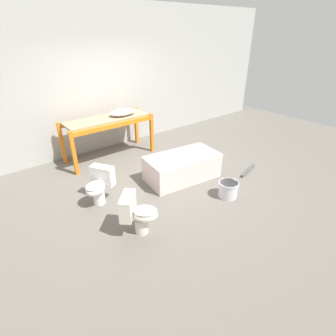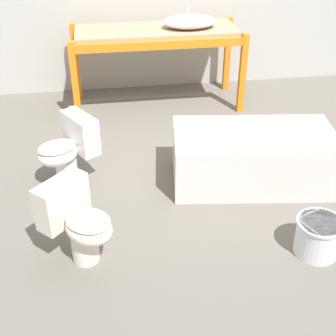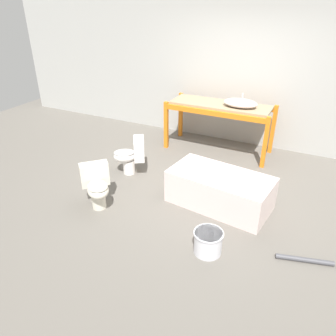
{
  "view_description": "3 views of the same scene",
  "coord_description": "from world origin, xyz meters",
  "px_view_note": "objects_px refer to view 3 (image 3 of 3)",
  "views": [
    {
      "loc": [
        -2.67,
        -3.75,
        2.61
      ],
      "look_at": [
        -0.27,
        -0.75,
        0.58
      ],
      "focal_mm": 28.0,
      "sensor_mm": 36.0,
      "label": 1
    },
    {
      "loc": [
        -0.91,
        -3.81,
        2.41
      ],
      "look_at": [
        -0.46,
        -0.83,
        0.48
      ],
      "focal_mm": 50.0,
      "sensor_mm": 36.0,
      "label": 2
    },
    {
      "loc": [
        1.45,
        -4.22,
        2.68
      ],
      "look_at": [
        -0.23,
        -0.82,
        0.65
      ],
      "focal_mm": 35.0,
      "sensor_mm": 36.0,
      "label": 3
    }
  ],
  "objects_px": {
    "toilet_near": "(131,155)",
    "bucket_white": "(208,242)",
    "bathtub_main": "(220,188)",
    "toilet_far": "(97,185)",
    "sink_basin": "(240,103)"
  },
  "relations": [
    {
      "from": "bathtub_main",
      "to": "toilet_far",
      "type": "bearing_deg",
      "value": -145.26
    },
    {
      "from": "toilet_near",
      "to": "bucket_white",
      "type": "bearing_deg",
      "value": 24.1
    },
    {
      "from": "sink_basin",
      "to": "toilet_near",
      "type": "distance_m",
      "value": 2.12
    },
    {
      "from": "toilet_near",
      "to": "toilet_far",
      "type": "relative_size",
      "value": 1.0
    },
    {
      "from": "toilet_far",
      "to": "toilet_near",
      "type": "bearing_deg",
      "value": 49.23
    },
    {
      "from": "sink_basin",
      "to": "bucket_white",
      "type": "relative_size",
      "value": 1.72
    },
    {
      "from": "bathtub_main",
      "to": "toilet_near",
      "type": "bearing_deg",
      "value": 178.58
    },
    {
      "from": "sink_basin",
      "to": "bucket_white",
      "type": "xyz_separation_m",
      "value": [
        0.45,
        -2.73,
        -0.84
      ]
    },
    {
      "from": "bucket_white",
      "to": "bathtub_main",
      "type": "bearing_deg",
      "value": 101.18
    },
    {
      "from": "bathtub_main",
      "to": "bucket_white",
      "type": "bearing_deg",
      "value": -71.3
    },
    {
      "from": "sink_basin",
      "to": "toilet_far",
      "type": "distance_m",
      "value": 2.9
    },
    {
      "from": "sink_basin",
      "to": "toilet_far",
      "type": "bearing_deg",
      "value": -116.74
    },
    {
      "from": "toilet_near",
      "to": "bucket_white",
      "type": "height_order",
      "value": "toilet_near"
    },
    {
      "from": "bathtub_main",
      "to": "sink_basin",
      "type": "bearing_deg",
      "value": 105.88
    },
    {
      "from": "toilet_near",
      "to": "bucket_white",
      "type": "xyz_separation_m",
      "value": [
        1.81,
        -1.25,
        -0.19
      ]
    }
  ]
}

